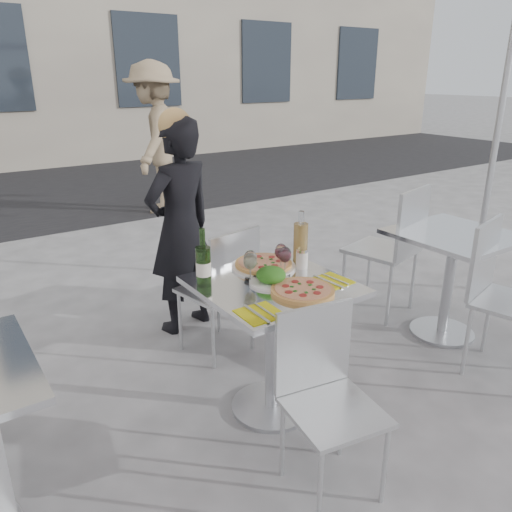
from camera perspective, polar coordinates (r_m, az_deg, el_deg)
ground at (r=2.89m, az=1.75°, el=-16.93°), size 80.00×80.00×0.00m
street_asphalt at (r=8.64m, az=-24.65°, el=6.64°), size 24.00×5.00×0.00m
main_table at (r=2.60m, az=1.88°, el=-7.39°), size 0.72×0.72×0.75m
side_table_right at (r=3.62m, az=21.43°, el=-0.71°), size 0.72×0.72×0.75m
chair_far at (r=3.13m, az=-3.65°, el=-3.04°), size 0.46×0.47×0.86m
chair_near at (r=2.23m, az=7.81°, el=-14.44°), size 0.43×0.44×0.82m
side_chair_rfar at (r=3.80m, az=15.59°, el=1.67°), size 0.55×0.56×0.99m
side_chair_rnear at (r=3.30m, az=26.12°, el=-3.11°), size 0.52×0.53×0.94m
woman_diner at (r=3.46m, az=-8.63°, el=3.17°), size 0.61×0.47×1.49m
pedestrian_b at (r=6.74m, az=-11.48°, el=13.01°), size 1.27×1.42×1.91m
pizza_near at (r=2.41m, az=5.36°, el=-3.91°), size 0.31×0.31×0.02m
pizza_far at (r=2.70m, az=0.86°, el=-1.00°), size 0.35×0.35×0.03m
salad_plate at (r=2.50m, az=1.73°, el=-2.35°), size 0.22×0.22×0.09m
wine_bottle at (r=2.45m, az=-6.04°, el=-0.91°), size 0.07×0.08×0.29m
carafe at (r=2.77m, az=5.11°, el=1.68°), size 0.08×0.08×0.29m
sugar_shaker at (r=2.70m, az=5.26°, el=-0.30°), size 0.06×0.06×0.11m
wineglass_white_a at (r=2.47m, az=-0.67°, el=-0.72°), size 0.07×0.07×0.16m
wineglass_white_b at (r=2.51m, az=-0.65°, el=-0.39°), size 0.07×0.07×0.16m
wineglass_red_a at (r=2.57m, az=3.34°, el=0.04°), size 0.07×0.07×0.16m
wineglass_red_b at (r=2.61m, az=2.88°, el=0.41°), size 0.07×0.07×0.16m
napkin_left at (r=2.20m, az=0.45°, el=-6.53°), size 0.18×0.20×0.01m
napkin_right at (r=2.56m, az=8.52°, el=-2.82°), size 0.19×0.20×0.01m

